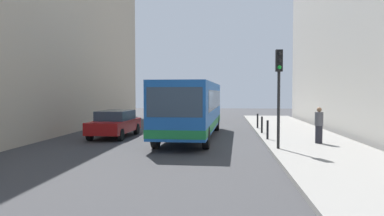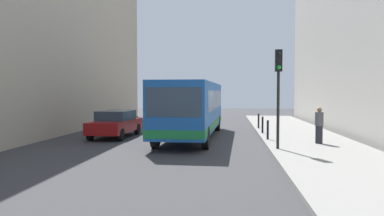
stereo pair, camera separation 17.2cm
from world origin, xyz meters
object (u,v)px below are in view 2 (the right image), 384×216
bus (193,106)px  pedestrian_near_signal (319,125)px  bollard_near (268,130)px  car_behind_bus (204,112)px  car_beside_bus (116,123)px  bollard_far (259,121)px  traffic_light (278,80)px  bollard_mid (263,125)px

bus → pedestrian_near_signal: 6.75m
bollard_near → car_behind_bus: bearing=107.2°
bus → car_behind_bus: bus is taller
car_behind_bus → car_beside_bus: bearing=67.7°
bus → bollard_far: bearing=-131.2°
traffic_light → bollard_mid: traffic_light is taller
traffic_light → bollard_mid: (-0.10, 5.88, -2.38)m
traffic_light → bollard_near: size_ratio=4.32×
bus → bollard_mid: bearing=-159.4°
bus → car_beside_bus: 4.40m
bus → car_behind_bus: bearing=-86.9°
car_behind_bus → pedestrian_near_signal: size_ratio=2.71×
car_behind_bus → bollard_near: size_ratio=4.74×
bollard_mid → car_behind_bus: bearing=111.4°
bollard_near → bollard_mid: same height
bollard_mid → pedestrian_near_signal: 4.65m
car_beside_bus → car_behind_bus: 12.77m
traffic_light → pedestrian_near_signal: (2.09, 1.79, -2.03)m
car_beside_bus → bollard_mid: 8.36m
bollard_mid → bollard_far: same height
bollard_mid → bollard_near: bearing=-90.0°
bus → pedestrian_near_signal: bus is taller
car_beside_bus → bollard_far: (8.22, 4.41, -0.16)m
bollard_far → pedestrian_near_signal: pedestrian_near_signal is taller
car_beside_bus → bollard_mid: bearing=-167.6°
car_beside_bus → bollard_near: size_ratio=4.69×
car_behind_bus → traffic_light: size_ratio=1.10×
car_beside_bus → car_behind_bus: size_ratio=0.99×
bollard_far → pedestrian_near_signal: 7.29m
bus → bollard_near: (3.92, -1.54, -1.10)m
car_beside_bus → traffic_light: traffic_light is taller
car_behind_bus → bollard_mid: 11.33m
car_beside_bus → bollard_near: car_beside_bus is taller
bollard_far → bus: bearing=-133.2°
car_behind_bus → pedestrian_near_signal: (6.32, -14.64, 0.19)m
pedestrian_near_signal → bus: bearing=80.5°
bus → bollard_far: 5.84m
traffic_light → bollard_mid: size_ratio=4.32×
car_behind_bus → bollard_near: (4.14, -13.41, -0.16)m
bollard_mid → bollard_far: (0.00, 2.86, 0.00)m
car_beside_bus → bollard_far: bearing=-150.1°
car_behind_bus → bollard_mid: size_ratio=4.74×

